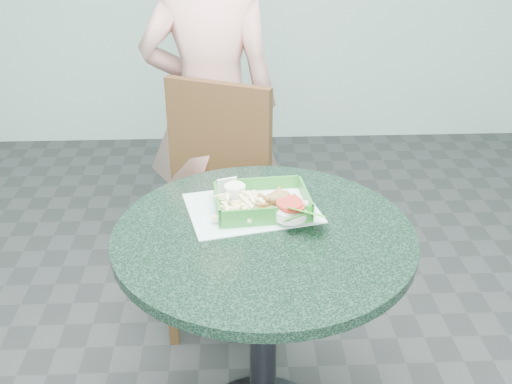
{
  "coord_description": "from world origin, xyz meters",
  "views": [
    {
      "loc": [
        -0.08,
        -1.38,
        1.62
      ],
      "look_at": [
        -0.02,
        0.1,
        0.84
      ],
      "focal_mm": 42.0,
      "sensor_mm": 36.0,
      "label": 1
    }
  ],
  "objects_px": {
    "dining_chair": "(220,188)",
    "food_basket": "(262,211)",
    "cafe_table": "(263,287)",
    "crab_sandwich": "(276,208)",
    "sauce_ramekin": "(236,195)",
    "diner_person": "(211,102)"
  },
  "relations": [
    {
      "from": "diner_person",
      "to": "sauce_ramekin",
      "type": "xyz_separation_m",
      "value": [
        0.09,
        -0.83,
        0.01
      ]
    },
    {
      "from": "sauce_ramekin",
      "to": "crab_sandwich",
      "type": "bearing_deg",
      "value": -34.55
    },
    {
      "from": "food_basket",
      "to": "crab_sandwich",
      "type": "bearing_deg",
      "value": -47.47
    },
    {
      "from": "food_basket",
      "to": "sauce_ramekin",
      "type": "bearing_deg",
      "value": 154.48
    },
    {
      "from": "diner_person",
      "to": "cafe_table",
      "type": "bearing_deg",
      "value": 100.62
    },
    {
      "from": "dining_chair",
      "to": "food_basket",
      "type": "bearing_deg",
      "value": -53.57
    },
    {
      "from": "diner_person",
      "to": "sauce_ramekin",
      "type": "height_order",
      "value": "diner_person"
    },
    {
      "from": "cafe_table",
      "to": "crab_sandwich",
      "type": "distance_m",
      "value": 0.23
    },
    {
      "from": "sauce_ramekin",
      "to": "cafe_table",
      "type": "bearing_deg",
      "value": -64.18
    },
    {
      "from": "dining_chair",
      "to": "crab_sandwich",
      "type": "bearing_deg",
      "value": -51.1
    },
    {
      "from": "cafe_table",
      "to": "crab_sandwich",
      "type": "height_order",
      "value": "crab_sandwich"
    },
    {
      "from": "cafe_table",
      "to": "dining_chair",
      "type": "xyz_separation_m",
      "value": [
        -0.13,
        0.71,
        -0.05
      ]
    },
    {
      "from": "cafe_table",
      "to": "diner_person",
      "type": "height_order",
      "value": "diner_person"
    },
    {
      "from": "dining_chair",
      "to": "food_basket",
      "type": "height_order",
      "value": "dining_chair"
    },
    {
      "from": "dining_chair",
      "to": "crab_sandwich",
      "type": "height_order",
      "value": "dining_chair"
    },
    {
      "from": "food_basket",
      "to": "sauce_ramekin",
      "type": "relative_size",
      "value": 4.19
    },
    {
      "from": "food_basket",
      "to": "cafe_table",
      "type": "bearing_deg",
      "value": -89.96
    },
    {
      "from": "food_basket",
      "to": "crab_sandwich",
      "type": "distance_m",
      "value": 0.07
    },
    {
      "from": "crab_sandwich",
      "to": "sauce_ramekin",
      "type": "bearing_deg",
      "value": 145.45
    },
    {
      "from": "dining_chair",
      "to": "sauce_ramekin",
      "type": "relative_size",
      "value": 14.85
    },
    {
      "from": "crab_sandwich",
      "to": "food_basket",
      "type": "bearing_deg",
      "value": 132.53
    },
    {
      "from": "dining_chair",
      "to": "sauce_ramekin",
      "type": "xyz_separation_m",
      "value": [
        0.06,
        -0.56,
        0.27
      ]
    }
  ]
}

